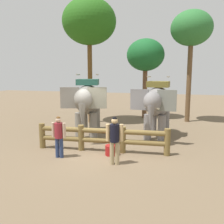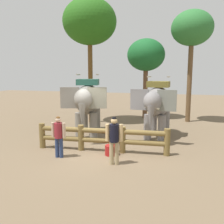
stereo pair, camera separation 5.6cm
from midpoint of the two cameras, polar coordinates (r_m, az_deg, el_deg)
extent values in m
plane|color=brown|center=(9.70, -2.96, -9.58)|extent=(60.00, 60.00, 0.00)
cylinder|color=brown|center=(10.57, -16.40, -5.41)|extent=(0.24, 0.24, 1.05)
cylinder|color=brown|center=(9.92, -7.51, -6.07)|extent=(0.24, 0.24, 1.05)
cylinder|color=brown|center=(9.52, 2.38, -6.63)|extent=(0.24, 0.24, 1.05)
cylinder|color=brown|center=(9.43, 12.81, -7.01)|extent=(0.24, 0.24, 1.05)
cylinder|color=brown|center=(9.70, -2.66, -6.79)|extent=(5.13, 0.77, 0.20)
cylinder|color=brown|center=(9.60, -2.68, -4.50)|extent=(5.13, 0.77, 0.20)
cylinder|color=gray|center=(11.63, -4.60, -3.24)|extent=(0.38, 0.38, 1.26)
cylinder|color=gray|center=(11.72, -7.97, -3.20)|extent=(0.38, 0.38, 1.26)
cylinder|color=gray|center=(13.29, -3.80, -1.69)|extent=(0.38, 0.38, 1.26)
cylinder|color=gray|center=(13.37, -6.76, -1.67)|extent=(0.38, 0.38, 1.26)
ellipsoid|color=gray|center=(12.32, -5.84, 2.99)|extent=(1.98, 3.07, 1.47)
ellipsoid|color=gray|center=(10.65, -7.03, 3.03)|extent=(1.03, 1.13, 0.90)
cube|color=gray|center=(10.68, -3.69, 3.38)|extent=(0.84, 0.35, 0.94)
cube|color=gray|center=(10.87, -10.13, 3.35)|extent=(0.84, 0.35, 0.94)
cone|color=gray|center=(10.42, -7.23, -1.10)|extent=(0.34, 0.34, 1.15)
cube|color=#295F4F|center=(12.26, -5.91, 7.09)|extent=(1.29, 1.20, 0.29)
cylinder|color=#A59E8C|center=(12.20, -3.67, 8.89)|extent=(0.30, 0.84, 0.07)
cylinder|color=#A59E8C|center=(12.32, -8.19, 8.82)|extent=(0.30, 0.84, 0.07)
cylinder|color=slate|center=(11.39, 11.61, -3.76)|extent=(0.37, 0.37, 1.22)
cylinder|color=slate|center=(11.49, 8.29, -3.56)|extent=(0.37, 0.37, 1.22)
cylinder|color=slate|center=(12.99, 12.55, -2.23)|extent=(0.37, 0.37, 1.22)
cylinder|color=slate|center=(13.08, 9.63, -2.06)|extent=(0.37, 0.37, 1.22)
ellipsoid|color=slate|center=(12.06, 10.71, 2.46)|extent=(1.29, 2.77, 1.42)
ellipsoid|color=slate|center=(10.44, 9.45, 2.49)|extent=(0.80, 0.93, 0.87)
cube|color=slate|center=(10.47, 12.76, 2.69)|extent=(0.81, 0.14, 0.91)
cube|color=slate|center=(10.66, 6.42, 2.96)|extent=(0.81, 0.14, 0.91)
cone|color=slate|center=(10.23, 9.05, -1.57)|extent=(0.32, 0.32, 1.12)
cone|color=beige|center=(10.23, 10.08, 0.92)|extent=(0.37, 0.11, 0.16)
cone|color=beige|center=(10.28, 8.32, 1.00)|extent=(0.37, 0.11, 0.16)
cube|color=brown|center=(11.99, 10.83, 6.51)|extent=(1.06, 0.94, 0.28)
cylinder|color=#A59E8C|center=(11.92, 13.12, 8.18)|extent=(0.09, 0.82, 0.07)
cylinder|color=#A59E8C|center=(12.06, 8.66, 8.32)|extent=(0.09, 0.82, 0.07)
cylinder|color=navy|center=(9.22, -12.11, -8.34)|extent=(0.14, 0.14, 0.75)
cylinder|color=navy|center=(9.29, -13.05, -8.24)|extent=(0.14, 0.14, 0.75)
cylinder|color=maroon|center=(9.08, -12.73, -4.30)|extent=(0.32, 0.32, 0.57)
cylinder|color=tan|center=(8.99, -11.48, -4.30)|extent=(0.12, 0.12, 0.54)
cylinder|color=tan|center=(9.17, -13.95, -4.12)|extent=(0.12, 0.12, 0.54)
sphere|color=tan|center=(9.00, -12.81, -1.88)|extent=(0.21, 0.21, 0.21)
sphere|color=#593819|center=(8.99, -12.82, -1.53)|extent=(0.16, 0.16, 0.16)
cylinder|color=tan|center=(8.36, 1.03, -9.75)|extent=(0.15, 0.15, 0.80)
cylinder|color=tan|center=(8.37, -0.21, -9.73)|extent=(0.15, 0.15, 0.80)
cylinder|color=black|center=(8.17, 0.41, -5.02)|extent=(0.39, 0.39, 0.61)
cylinder|color=tan|center=(8.15, 2.04, -4.94)|extent=(0.13, 0.13, 0.58)
cylinder|color=tan|center=(8.18, -1.21, -4.89)|extent=(0.13, 0.13, 0.58)
sphere|color=tan|center=(8.08, 0.42, -2.14)|extent=(0.22, 0.22, 0.22)
sphere|color=black|center=(8.06, 0.42, -1.72)|extent=(0.17, 0.17, 0.17)
cylinder|color=brown|center=(17.12, 7.69, 4.74)|extent=(0.32, 0.32, 3.69)
ellipsoid|color=#195C28|center=(17.12, 7.88, 13.30)|extent=(2.59, 2.59, 2.20)
cylinder|color=brown|center=(15.36, -5.33, 7.42)|extent=(0.29, 0.29, 5.35)
ellipsoid|color=#245D16|center=(15.67, -5.54, 20.62)|extent=(3.29, 3.29, 2.80)
cylinder|color=brown|center=(16.29, 17.72, 6.88)|extent=(0.30, 0.30, 5.22)
ellipsoid|color=#2B6D30|center=(16.53, 18.30, 18.43)|extent=(2.57, 2.57, 2.18)
cylinder|color=maroon|center=(9.35, -0.39, -9.06)|extent=(0.45, 0.45, 0.38)
camera|label=1|loc=(0.03, -90.15, -0.02)|focal=38.46mm
camera|label=2|loc=(0.03, 89.85, 0.02)|focal=38.46mm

